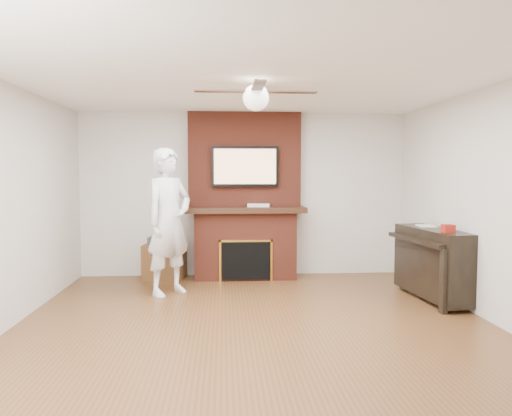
{
  "coord_description": "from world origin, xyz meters",
  "views": [
    {
      "loc": [
        -0.33,
        -4.95,
        1.58
      ],
      "look_at": [
        0.06,
        0.9,
        1.17
      ],
      "focal_mm": 35.0,
      "sensor_mm": 36.0,
      "label": 1
    }
  ],
  "objects": [
    {
      "name": "side_table",
      "position": [
        -1.2,
        2.48,
        0.29
      ],
      "size": [
        0.63,
        0.63,
        0.64
      ],
      "rotation": [
        0.0,
        0.0,
        -0.14
      ],
      "color": "#4F3016",
      "rests_on": "ground"
    },
    {
      "name": "fireplace",
      "position": [
        0.0,
        2.55,
        1.0
      ],
      "size": [
        1.78,
        0.64,
        2.5
      ],
      "color": "maroon",
      "rests_on": "ground"
    },
    {
      "name": "person",
      "position": [
        -1.03,
        1.55,
        0.95
      ],
      "size": [
        0.82,
        0.83,
        1.91
      ],
      "primitive_type": "imported",
      "rotation": [
        0.0,
        0.0,
        0.82
      ],
      "color": "silver",
      "rests_on": "ground"
    },
    {
      "name": "cable_box",
      "position": [
        0.21,
        2.45,
        1.1
      ],
      "size": [
        0.35,
        0.24,
        0.05
      ],
      "primitive_type": "cube",
      "rotation": [
        0.0,
        0.0,
        -0.18
      ],
      "color": "silver",
      "rests_on": "fireplace"
    },
    {
      "name": "room_shell",
      "position": [
        0.0,
        0.0,
        1.25
      ],
      "size": [
        5.36,
        5.86,
        2.86
      ],
      "color": "#4F3017",
      "rests_on": "ground"
    },
    {
      "name": "tv",
      "position": [
        0.0,
        2.5,
        1.68
      ],
      "size": [
        1.0,
        0.08,
        0.6
      ],
      "color": "black",
      "rests_on": "fireplace"
    },
    {
      "name": "candle_cream",
      "position": [
        0.03,
        2.29,
        0.06
      ],
      "size": [
        0.08,
        0.08,
        0.12
      ],
      "primitive_type": "cylinder",
      "color": "#FFE4CA",
      "rests_on": "ground"
    },
    {
      "name": "piano",
      "position": [
        2.28,
        1.03,
        0.48
      ],
      "size": [
        0.64,
        1.4,
        0.98
      ],
      "rotation": [
        0.0,
        0.0,
        0.11
      ],
      "color": "black",
      "rests_on": "ground"
    },
    {
      "name": "candle_blue",
      "position": [
        0.29,
        2.36,
        0.04
      ],
      "size": [
        0.06,
        0.06,
        0.08
      ],
      "primitive_type": "cylinder",
      "color": "teal",
      "rests_on": "ground"
    },
    {
      "name": "candle_orange",
      "position": [
        -0.22,
        2.38,
        0.06
      ],
      "size": [
        0.07,
        0.07,
        0.11
      ],
      "primitive_type": "cylinder",
      "color": "orange",
      "rests_on": "ground"
    },
    {
      "name": "ceiling_fan",
      "position": [
        -0.0,
        0.0,
        2.33
      ],
      "size": [
        1.21,
        1.21,
        0.31
      ],
      "color": "black",
      "rests_on": "room_shell"
    },
    {
      "name": "candle_green",
      "position": [
        0.03,
        2.39,
        0.04
      ],
      "size": [
        0.07,
        0.07,
        0.09
      ],
      "primitive_type": "cylinder",
      "color": "#378635",
      "rests_on": "ground"
    }
  ]
}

